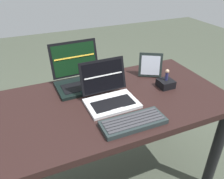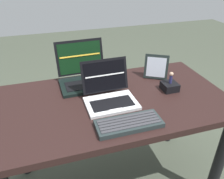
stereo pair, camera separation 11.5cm
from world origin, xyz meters
The scene contains 7 objects.
desk centered at (0.00, 0.00, 0.61)m, with size 1.33×0.71×0.72m.
laptop_front centered at (-0.03, -0.01, 0.77)m, with size 0.28×0.25×0.21m.
laptop_rear centered at (-0.12, 0.24, 0.77)m, with size 0.32×0.29×0.25m.
external_keyboard centered at (0.00, -0.25, 0.74)m, with size 0.32×0.13×0.03m.
photo_frame centered at (0.35, 0.17, 0.80)m, with size 0.16×0.12×0.16m.
figurine_stand centered at (0.36, 0.00, 0.75)m, with size 0.09×0.09×0.05m, color black.
figurine centered at (0.36, 0.00, 0.81)m, with size 0.02×0.02×0.07m.
Camera 1 is at (-0.44, -1.00, 1.43)m, focal length 36.45 mm.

